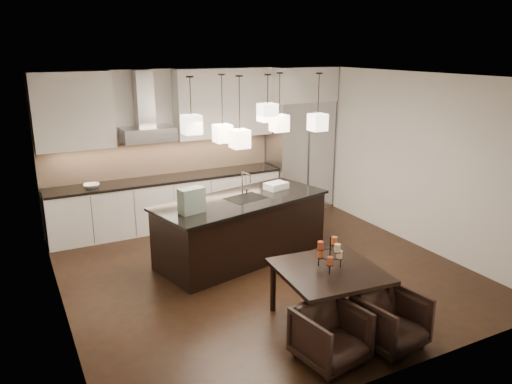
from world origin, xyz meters
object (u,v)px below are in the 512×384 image
dining_table (328,296)px  armchair_right (391,320)px  armchair_left (331,335)px  island_body (242,230)px  refrigerator (299,155)px

dining_table → armchair_right: size_ratio=1.71×
armchair_left → armchair_right: 0.75m
island_body → refrigerator: bearing=26.9°
refrigerator → dining_table: (-2.08, -4.01, -0.73)m
refrigerator → dining_table: refrigerator is taller
refrigerator → island_body: refrigerator is taller
dining_table → armchair_left: bearing=-118.1°
refrigerator → armchair_right: refrigerator is taller
island_body → dining_table: 2.19m
island_body → armchair_left: island_body is taller
dining_table → island_body: bearing=97.1°
island_body → armchair_right: (0.41, -2.91, -0.15)m
refrigerator → armchair_right: 5.10m
armchair_left → refrigerator: bearing=53.1°
refrigerator → dining_table: size_ratio=1.87×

